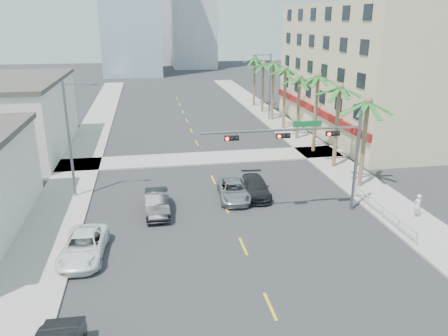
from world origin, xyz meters
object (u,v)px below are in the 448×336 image
Objects in this scene: car_lane_left at (157,203)px; car_lane_center at (234,191)px; pedestrian at (417,206)px; traffic_signal_mast at (314,145)px; car_parked_far at (84,246)px; car_lane_right at (256,187)px.

car_lane_center is (5.90, 1.59, -0.10)m from car_lane_left.
car_lane_left is at bearing -18.78° from pedestrian.
traffic_signal_mast is 16.20m from car_parked_far.
car_parked_far is at bearing -166.74° from traffic_signal_mast.
car_lane_left is 0.96× the size of car_lane_center.
car_lane_right is 11.70m from pedestrian.
pedestrian reaches higher than car_lane_left.
car_parked_far is 1.08× the size of car_lane_left.
car_lane_right is at bearing 35.19° from car_parked_far.
car_lane_left is 6.11m from car_lane_center.
traffic_signal_mast reaches higher than pedestrian.
car_lane_left reaches higher than car_lane_right.
pedestrian is at bearing -27.06° from car_lane_right.
traffic_signal_mast reaches higher than car_parked_far.
car_lane_center is at bearing 144.15° from traffic_signal_mast.
pedestrian is (11.81, -5.73, 0.31)m from car_lane_center.
pedestrian reaches higher than car_lane_center.
car_lane_left is at bearing 55.09° from car_parked_far.
car_parked_far is 1.04× the size of car_lane_center.
pedestrian is (17.72, -4.15, 0.21)m from car_lane_left.
pedestrian is (6.93, -2.21, -4.08)m from traffic_signal_mast.
pedestrian is (10.00, -6.07, 0.29)m from car_lane_right.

